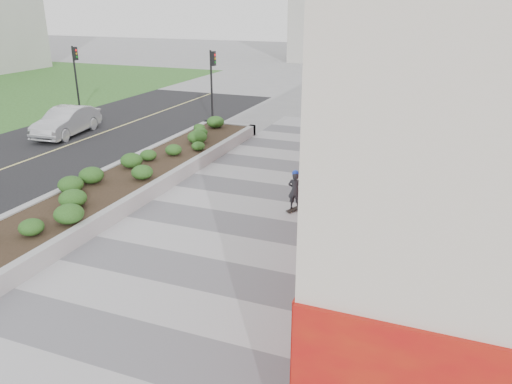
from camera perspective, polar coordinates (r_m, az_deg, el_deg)
ground at (r=12.16m, az=-10.30°, el=-13.07°), size 160.00×160.00×0.00m
walkway at (r=14.41m, az=-4.12°, el=-6.97°), size 8.00×36.00×0.01m
building at (r=17.70m, az=26.01°, el=9.90°), size 6.04×24.08×8.00m
planter at (r=20.03m, az=-13.56°, el=1.96°), size 3.00×18.00×0.90m
street at (r=24.35m, az=-26.23°, el=2.68°), size 10.00×40.00×0.00m
traffic_signal_near at (r=29.21m, az=-5.01°, el=13.03°), size 0.33×0.28×4.20m
traffic_signal_far at (r=33.88m, az=-19.90°, el=12.99°), size 0.33×0.28×4.20m
manhole_cover at (r=14.22m, az=-2.28°, el=-7.33°), size 0.44×0.44×0.01m
skateboarder at (r=16.96m, az=4.47°, el=0.19°), size 0.50×0.74×1.47m
car_silver at (r=28.74m, az=-20.84°, el=7.54°), size 2.15×4.69×1.49m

